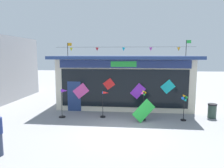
# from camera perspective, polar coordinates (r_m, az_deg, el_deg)

# --- Properties ---
(ground_plane) EXTENTS (80.00, 80.00, 0.00)m
(ground_plane) POSITION_cam_1_polar(r_m,az_deg,el_deg) (10.73, 2.13, -12.63)
(ground_plane) COLOR gray
(kite_shop_building) EXTENTS (9.55, 5.15, 4.80)m
(kite_shop_building) POSITION_cam_1_polar(r_m,az_deg,el_deg) (15.74, 3.47, 0.95)
(kite_shop_building) COLOR beige
(kite_shop_building) RESTS_ON ground_plane
(wind_spinner_far_left) EXTENTS (0.58, 0.39, 1.75)m
(wind_spinner_far_left) POSITION_cam_1_polar(r_m,az_deg,el_deg) (13.02, -12.92, -4.14)
(wind_spinner_far_left) COLOR black
(wind_spinner_far_left) RESTS_ON ground_plane
(wind_spinner_left) EXTENTS (0.56, 0.33, 1.60)m
(wind_spinner_left) POSITION_cam_1_polar(r_m,az_deg,el_deg) (12.75, -2.04, -4.72)
(wind_spinner_left) COLOR black
(wind_spinner_left) RESTS_ON ground_plane
(wind_spinner_center_left) EXTENTS (0.31, 0.30, 1.76)m
(wind_spinner_center_left) POSITION_cam_1_polar(r_m,az_deg,el_deg) (12.30, 8.50, -5.10)
(wind_spinner_center_left) COLOR black
(wind_spinner_center_left) RESTS_ON ground_plane
(wind_spinner_center_right) EXTENTS (0.40, 0.31, 1.54)m
(wind_spinner_center_right) POSITION_cam_1_polar(r_m,az_deg,el_deg) (12.75, 18.87, -4.90)
(wind_spinner_center_right) COLOR black
(wind_spinner_center_right) RESTS_ON ground_plane
(trash_bin) EXTENTS (0.52, 0.52, 0.86)m
(trash_bin) POSITION_cam_1_polar(r_m,az_deg,el_deg) (14.10, 25.34, -6.52)
(trash_bin) COLOR #2D4238
(trash_bin) RESTS_ON ground_plane
(display_kite_on_ground) EXTENTS (1.31, 0.44, 1.31)m
(display_kite_on_ground) POSITION_cam_1_polar(r_m,az_deg,el_deg) (12.05, 8.52, -7.13)
(display_kite_on_ground) COLOR green
(display_kite_on_ground) RESTS_ON ground_plane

